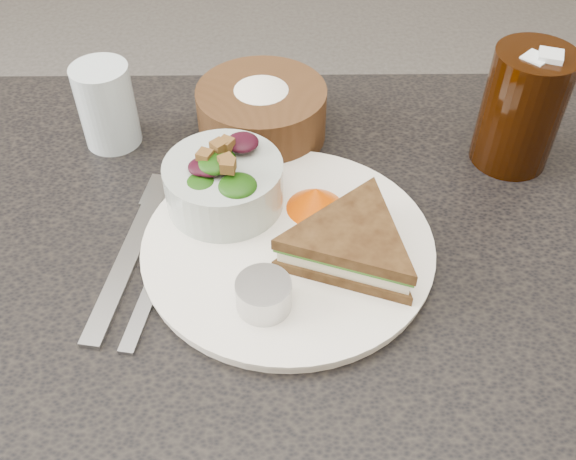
% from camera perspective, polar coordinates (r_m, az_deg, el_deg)
% --- Properties ---
extents(dining_table, '(1.00, 0.70, 0.75)m').
position_cam_1_polar(dining_table, '(0.96, 0.58, -18.02)').
color(dining_table, black).
rests_on(dining_table, floor).
extents(dinner_plate, '(0.29, 0.29, 0.01)m').
position_cam_1_polar(dinner_plate, '(0.65, 0.00, -1.47)').
color(dinner_plate, white).
rests_on(dinner_plate, dining_table).
extents(sandwich, '(0.20, 0.20, 0.04)m').
position_cam_1_polar(sandwich, '(0.62, 5.74, -1.26)').
color(sandwich, brown).
rests_on(sandwich, dinner_plate).
extents(salad_bowl, '(0.15, 0.15, 0.07)m').
position_cam_1_polar(salad_bowl, '(0.67, -5.75, 4.69)').
color(salad_bowl, '#ABB8B1').
rests_on(salad_bowl, dinner_plate).
extents(dressing_ramekin, '(0.05, 0.05, 0.03)m').
position_cam_1_polar(dressing_ramekin, '(0.58, -2.17, -5.79)').
color(dressing_ramekin, '#ADADAD').
rests_on(dressing_ramekin, dinner_plate).
extents(orange_wedge, '(0.08, 0.08, 0.03)m').
position_cam_1_polar(orange_wedge, '(0.67, 2.46, 2.79)').
color(orange_wedge, '#F05000').
rests_on(orange_wedge, dinner_plate).
extents(fork, '(0.05, 0.21, 0.01)m').
position_cam_1_polar(fork, '(0.66, -14.10, -2.63)').
color(fork, '#9B9C9E').
rests_on(fork, dining_table).
extents(knife, '(0.05, 0.23, 0.00)m').
position_cam_1_polar(knife, '(0.66, -11.02, -2.58)').
color(knife, '#96979B').
rests_on(knife, dining_table).
extents(bread_basket, '(0.16, 0.16, 0.09)m').
position_cam_1_polar(bread_basket, '(0.78, -2.36, 11.07)').
color(bread_basket, brown).
rests_on(bread_basket, dining_table).
extents(cola_glass, '(0.10, 0.10, 0.15)m').
position_cam_1_polar(cola_glass, '(0.77, 20.17, 10.43)').
color(cola_glass, black).
rests_on(cola_glass, dining_table).
extents(water_glass, '(0.08, 0.08, 0.10)m').
position_cam_1_polar(water_glass, '(0.79, -15.81, 10.59)').
color(water_glass, silver).
rests_on(water_glass, dining_table).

